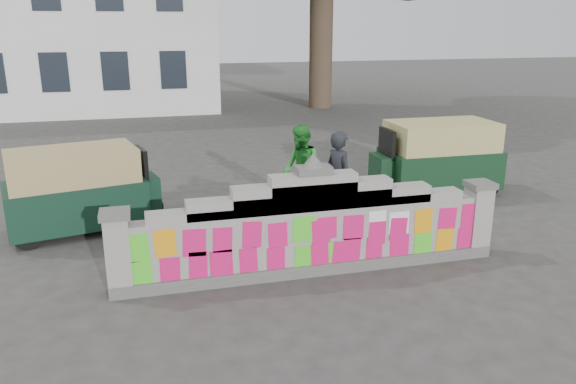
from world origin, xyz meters
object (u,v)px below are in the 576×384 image
object	(u,v)px
cyclist_bike	(338,209)
pedestrian	(301,169)
cyclist_rider	(339,191)
rickshaw_right	(437,156)
rickshaw_left	(79,189)

from	to	relation	value
cyclist_bike	pedestrian	xyz separation A→B (m)	(-0.28, 1.61, 0.41)
cyclist_bike	cyclist_rider	world-z (taller)	cyclist_rider
cyclist_rider	rickshaw_right	xyz separation A→B (m)	(3.24, 2.09, -0.00)
rickshaw_left	rickshaw_right	bearing A→B (deg)	-9.15
cyclist_bike	rickshaw_left	world-z (taller)	rickshaw_left
cyclist_rider	rickshaw_left	bearing A→B (deg)	53.39
cyclist_rider	rickshaw_right	size ratio (longest dim) A/B	0.57
cyclist_bike	rickshaw_left	distance (m)	5.05
rickshaw_right	cyclist_bike	bearing A→B (deg)	33.71
rickshaw_right	pedestrian	bearing A→B (deg)	8.60
rickshaw_left	pedestrian	bearing A→B (deg)	-12.29
rickshaw_left	cyclist_rider	bearing A→B (deg)	-31.00
pedestrian	rickshaw_left	xyz separation A→B (m)	(-4.51, -0.05, -0.09)
pedestrian	rickshaw_left	world-z (taller)	pedestrian
cyclist_bike	pedestrian	size ratio (longest dim) A/B	1.07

